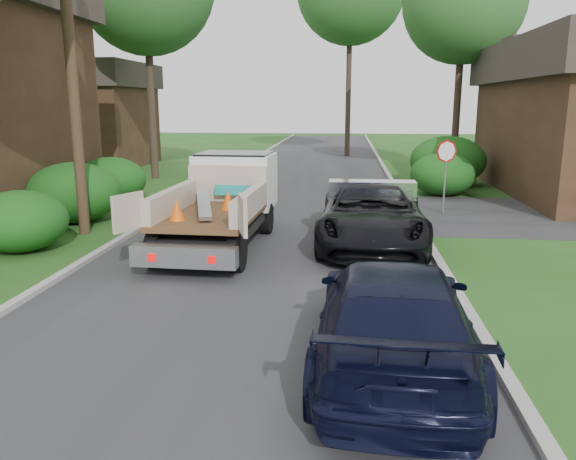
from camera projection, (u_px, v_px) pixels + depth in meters
The scene contains 16 objects.
ground at pixel (243, 299), 10.69m from camera, with size 120.00×120.00×0.00m, color #214C15.
road at pixel (292, 206), 20.39m from camera, with size 8.00×90.00×0.02m, color #28282B.
curb_left at pixel (182, 202), 20.78m from camera, with size 0.20×90.00×0.12m, color #9E9E99.
curb_right at pixel (407, 206), 19.97m from camera, with size 0.20×90.00×0.12m, color #9E9E99.
stop_sign at pixel (446, 161), 18.51m from camera, with size 0.71×0.32×2.48m.
utility_pole at pixel (70, 44), 14.91m from camera, with size 2.42×1.25×10.00m.
house_left_far at pixel (81, 113), 32.69m from camera, with size 7.56×7.56×6.00m.
hedge_left_a at pixel (20, 221), 14.04m from camera, with size 2.34×2.34×1.53m, color #104813.
hedge_left_b at pixel (74, 192), 17.43m from camera, with size 2.86×2.86×1.87m, color #104813.
hedge_left_c at pixel (111, 180), 20.87m from camera, with size 2.60×2.60×1.70m, color #104813.
hedge_right_a at pixel (443, 174), 22.54m from camera, with size 2.60×2.60×1.70m, color #104813.
hedge_right_b at pixel (448, 161), 25.32m from camera, with size 3.38×3.38×2.21m, color #104813.
tree_right_far at pixel (464, 2), 27.47m from camera, with size 6.00×6.00×11.50m.
flatbed_truck at pixel (227, 195), 15.10m from camera, with size 2.82×6.08×2.28m.
black_pickup at pixel (372, 215), 14.62m from camera, with size 2.67×5.78×1.61m, color black.
navy_suv at pixel (393, 315), 7.84m from camera, with size 2.12×5.22×1.52m, color black.
Camera 1 is at (1.88, -9.99, 3.65)m, focal length 35.00 mm.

